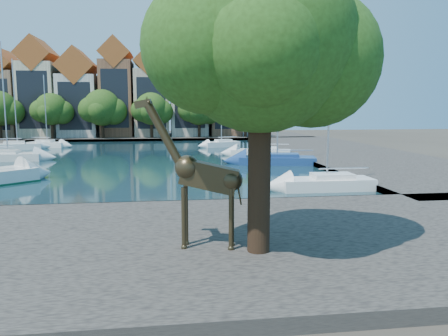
% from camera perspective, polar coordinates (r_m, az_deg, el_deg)
% --- Properties ---
extents(ground, '(160.00, 160.00, 0.00)m').
position_cam_1_polar(ground, '(24.85, -17.40, -5.48)').
color(ground, '#38332B').
rests_on(ground, ground).
extents(water_basin, '(38.00, 50.00, 0.08)m').
position_cam_1_polar(water_basin, '(48.34, -12.66, 1.16)').
color(water_basin, black).
rests_on(water_basin, ground).
extents(near_quay, '(50.00, 14.00, 0.50)m').
position_cam_1_polar(near_quay, '(18.17, -21.17, -9.80)').
color(near_quay, '#494640').
rests_on(near_quay, ground).
extents(far_quay, '(60.00, 16.00, 0.50)m').
position_cam_1_polar(far_quay, '(80.12, -10.71, 4.01)').
color(far_quay, '#494640').
rests_on(far_quay, ground).
extents(right_quay, '(14.00, 52.00, 0.50)m').
position_cam_1_polar(right_quay, '(52.40, 15.71, 1.80)').
color(right_quay, '#494640').
rests_on(right_quay, ground).
extents(plane_tree, '(8.32, 6.40, 10.62)m').
position_cam_1_polar(plane_tree, '(15.33, 5.25, 15.60)').
color(plane_tree, '#332114').
rests_on(plane_tree, near_quay).
extents(townhouse_west_end, '(5.44, 9.18, 14.93)m').
position_cam_1_polar(townhouse_west_end, '(84.35, -26.81, 8.32)').
color(townhouse_west_end, '#88654A').
rests_on(townhouse_west_end, far_quay).
extents(townhouse_west_mid, '(5.94, 9.18, 16.79)m').
position_cam_1_polar(townhouse_west_mid, '(82.63, -22.87, 9.18)').
color(townhouse_west_mid, beige).
rests_on(townhouse_west_mid, far_quay).
extents(townhouse_west_inner, '(6.43, 9.18, 15.15)m').
position_cam_1_polar(townhouse_west_inner, '(81.18, -18.35, 8.81)').
color(townhouse_west_inner, beige).
rests_on(townhouse_west_inner, far_quay).
extents(townhouse_center, '(5.44, 9.18, 16.93)m').
position_cam_1_polar(townhouse_center, '(80.28, -13.76, 9.72)').
color(townhouse_center, brown).
rests_on(townhouse_center, far_quay).
extents(townhouse_east_inner, '(5.94, 9.18, 15.79)m').
position_cam_1_polar(townhouse_east_inner, '(79.87, -9.40, 9.40)').
color(townhouse_east_inner, '#C3AA8B').
rests_on(townhouse_east_inner, far_quay).
extents(townhouse_east_mid, '(6.43, 9.18, 16.65)m').
position_cam_1_polar(townhouse_east_mid, '(79.96, -4.68, 9.74)').
color(townhouse_east_mid, beige).
rests_on(townhouse_east_mid, far_quay).
extents(townhouse_east_end, '(5.44, 9.18, 14.43)m').
position_cam_1_polar(townhouse_east_end, '(80.54, 0.01, 9.05)').
color(townhouse_east_end, brown).
rests_on(townhouse_east_end, far_quay).
extents(far_tree_far_west, '(7.28, 5.60, 7.68)m').
position_cam_1_polar(far_tree_far_west, '(78.79, -27.25, 6.79)').
color(far_tree_far_west, '#332114').
rests_on(far_tree_far_west, far_quay).
extents(far_tree_west, '(6.76, 5.20, 7.36)m').
position_cam_1_polar(far_tree_west, '(76.51, -21.56, 7.03)').
color(far_tree_west, '#332114').
rests_on(far_tree_west, far_quay).
extents(far_tree_mid_west, '(7.80, 6.00, 8.00)m').
position_cam_1_polar(far_tree_mid_west, '(75.01, -15.57, 7.45)').
color(far_tree_mid_west, '#332114').
rests_on(far_tree_mid_west, far_quay).
extents(far_tree_mid_east, '(7.02, 5.40, 7.52)m').
position_cam_1_polar(far_tree_mid_east, '(74.35, -9.40, 7.51)').
color(far_tree_mid_east, '#332114').
rests_on(far_tree_mid_east, far_quay).
extents(far_tree_east, '(7.54, 5.80, 7.84)m').
position_cam_1_polar(far_tree_east, '(74.55, -3.19, 7.68)').
color(far_tree_east, '#332114').
rests_on(far_tree_east, far_quay).
extents(far_tree_far_east, '(6.76, 5.20, 7.36)m').
position_cam_1_polar(far_tree_far_east, '(75.59, 2.91, 7.57)').
color(far_tree_far_east, '#332114').
rests_on(far_tree_far_east, far_quay).
extents(giraffe_statue, '(3.78, 1.19, 5.42)m').
position_cam_1_polar(giraffe_statue, '(15.80, -3.01, -1.01)').
color(giraffe_statue, '#372D1B').
rests_on(giraffe_statue, near_quay).
extents(sailboat_left_c, '(6.78, 2.42, 12.06)m').
position_cam_1_polar(sailboat_left_c, '(50.57, -26.38, 1.56)').
color(sailboat_left_c, silver).
rests_on(sailboat_left_c, water_basin).
extents(sailboat_left_d, '(5.54, 3.36, 9.83)m').
position_cam_1_polar(sailboat_left_d, '(65.32, -22.08, 3.04)').
color(sailboat_left_d, silver).
rests_on(sailboat_left_d, water_basin).
extents(sailboat_left_e, '(6.02, 3.27, 11.64)m').
position_cam_1_polar(sailboat_left_e, '(63.34, -25.37, 2.77)').
color(sailboat_left_e, white).
rests_on(sailboat_left_e, water_basin).
extents(sailboat_right_a, '(6.23, 2.21, 11.20)m').
position_cam_1_polar(sailboat_right_a, '(30.23, 13.27, -1.63)').
color(sailboat_right_a, white).
rests_on(sailboat_right_a, water_basin).
extents(sailboat_right_b, '(7.71, 4.07, 13.65)m').
position_cam_1_polar(sailboat_right_b, '(42.76, 6.95, 1.28)').
color(sailboat_right_b, navy).
rests_on(sailboat_right_b, water_basin).
extents(sailboat_right_c, '(7.00, 4.27, 10.53)m').
position_cam_1_polar(sailboat_right_c, '(49.70, 4.87, 2.22)').
color(sailboat_right_c, silver).
rests_on(sailboat_right_c, water_basin).
extents(sailboat_right_d, '(5.40, 3.41, 8.34)m').
position_cam_1_polar(sailboat_right_d, '(60.97, -0.34, 3.31)').
color(sailboat_right_d, white).
rests_on(sailboat_right_d, water_basin).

